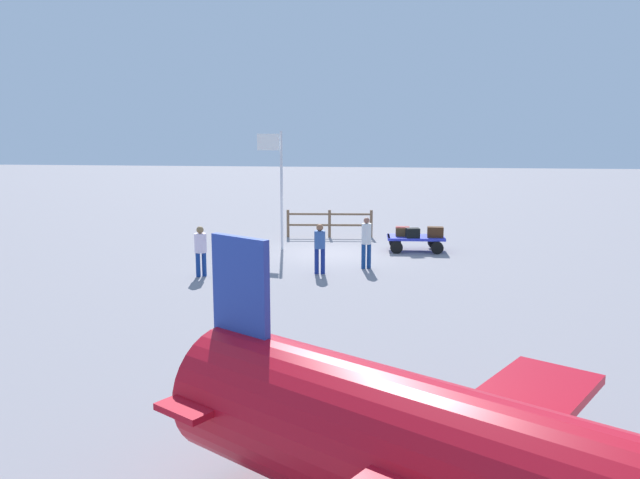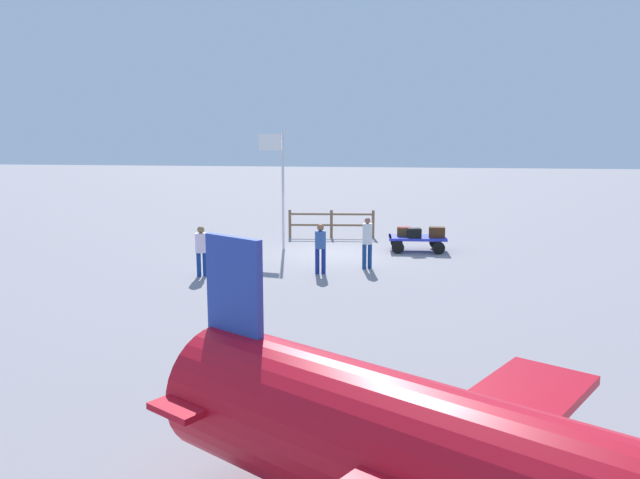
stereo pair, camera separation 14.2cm
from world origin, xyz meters
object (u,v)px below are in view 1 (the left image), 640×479
(worker_supervisor, at_px, (201,247))
(suitcase_navy, at_px, (402,232))
(worker_lead, at_px, (366,239))
(worker_trailing, at_px, (320,245))
(suitcase_dark, at_px, (413,233))
(flagpole, at_px, (278,178))
(suitcase_tan, at_px, (402,231))
(luggage_cart, at_px, (415,240))
(suitcase_maroon, at_px, (435,232))

(worker_supervisor, bearing_deg, suitcase_navy, -140.24)
(worker_lead, distance_m, worker_trailing, 1.74)
(suitcase_dark, relative_size, suitcase_navy, 1.14)
(suitcase_dark, bearing_deg, worker_lead, 62.85)
(worker_supervisor, xyz_separation_m, flagpole, (-1.53, -4.86, 1.82))
(suitcase_tan, bearing_deg, suitcase_navy, 85.21)
(suitcase_tan, bearing_deg, suitcase_dark, 132.11)
(suitcase_navy, xyz_separation_m, flagpole, (4.74, 0.36, 2.05))
(luggage_cart, xyz_separation_m, worker_supervisor, (6.77, 5.26, 0.51))
(suitcase_navy, bearing_deg, worker_lead, 70.67)
(suitcase_navy, bearing_deg, flagpole, 4.38)
(worker_trailing, bearing_deg, luggage_cart, -125.29)
(flagpole, bearing_deg, worker_lead, 139.80)
(suitcase_maroon, relative_size, flagpole, 0.13)
(luggage_cart, height_order, suitcase_maroon, suitcase_maroon)
(suitcase_dark, xyz_separation_m, suitcase_maroon, (-0.85, -0.20, 0.02))
(luggage_cart, bearing_deg, suitcase_dark, 73.36)
(suitcase_navy, xyz_separation_m, worker_trailing, (2.62, 4.36, 0.22))
(suitcase_navy, xyz_separation_m, worker_lead, (1.18, 3.37, 0.26))
(suitcase_navy, relative_size, flagpole, 0.11)
(worker_trailing, distance_m, flagpole, 4.88)
(worker_lead, bearing_deg, suitcase_navy, -109.33)
(luggage_cart, distance_m, worker_trailing, 5.41)
(luggage_cart, relative_size, worker_supervisor, 1.39)
(worker_lead, xyz_separation_m, worker_supervisor, (5.09, 1.85, -0.04))
(worker_lead, bearing_deg, worker_supervisor, 19.95)
(worker_supervisor, distance_m, flagpole, 5.41)
(suitcase_maroon, xyz_separation_m, worker_trailing, (3.86, 4.26, 0.18))
(worker_lead, bearing_deg, suitcase_tan, -108.84)
(worker_lead, distance_m, worker_supervisor, 5.41)
(flagpole, bearing_deg, suitcase_dark, -179.28)
(suitcase_maroon, distance_m, flagpole, 6.32)
(suitcase_maroon, distance_m, worker_lead, 4.08)
(luggage_cart, bearing_deg, worker_lead, 63.81)
(suitcase_maroon, height_order, worker_supervisor, worker_supervisor)
(worker_lead, relative_size, worker_trailing, 1.06)
(luggage_cart, relative_size, worker_trailing, 1.38)
(suitcase_tan, bearing_deg, suitcase_maroon, 169.61)
(worker_trailing, height_order, worker_supervisor, worker_trailing)
(suitcase_tan, relative_size, worker_trailing, 0.33)
(luggage_cart, distance_m, suitcase_tan, 0.58)
(worker_supervisor, bearing_deg, luggage_cart, -142.16)
(worker_trailing, bearing_deg, suitcase_tan, -120.37)
(luggage_cart, bearing_deg, suitcase_navy, 4.21)
(suitcase_maroon, bearing_deg, suitcase_tan, -10.39)
(luggage_cart, bearing_deg, suitcase_tan, -10.44)
(luggage_cart, xyz_separation_m, suitcase_dark, (0.10, 0.33, 0.31))
(suitcase_maroon, height_order, flagpole, flagpole)
(luggage_cart, distance_m, flagpole, 5.75)
(suitcase_dark, distance_m, suitcase_tan, 0.57)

